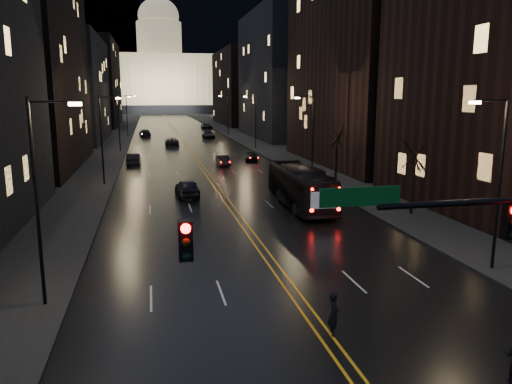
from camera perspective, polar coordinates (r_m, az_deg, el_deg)
road at (r=142.18m, az=-9.48°, el=7.30°), size 20.00×320.00×0.02m
sidewalk_left at (r=142.25m, az=-15.17°, el=7.10°), size 8.00×320.00×0.16m
sidewalk_right at (r=143.47m, az=-3.84°, el=7.49°), size 8.00×320.00×0.16m
center_line at (r=142.18m, az=-9.48°, el=7.31°), size 0.62×320.00×0.01m
building_left_mid at (r=67.57m, az=-25.36°, el=14.25°), size 12.00×30.00×28.00m
building_left_far at (r=104.80m, az=-20.43°, el=10.93°), size 12.00×34.00×20.00m
building_left_dist at (r=152.50m, az=-17.88°, el=11.69°), size 12.00×40.00×24.00m
building_right_tall at (r=68.22m, az=12.43°, el=19.22°), size 12.00×30.00×38.00m
building_right_mid at (r=107.34m, az=2.84°, el=13.19°), size 12.00×34.00×26.00m
building_right_dist at (r=154.19m, az=-1.81°, el=11.82°), size 12.00×40.00×22.00m
mountain_ridge at (r=398.41m, az=-5.46°, el=19.14°), size 520.00×60.00×130.00m
capitol at (r=261.95m, az=-10.84°, el=12.69°), size 90.00×50.00×58.50m
streetlamp_right_near at (r=27.93m, az=25.87°, el=1.74°), size 2.13×0.25×9.00m
streetlamp_left_near at (r=22.59m, az=-23.43°, el=-0.03°), size 2.13×0.25×9.00m
streetlamp_right_mid at (r=54.64m, az=6.32°, el=6.84°), size 2.13×0.25×9.00m
streetlamp_left_mid at (r=52.11m, az=-17.05°, el=6.22°), size 2.13×0.25×9.00m
streetlamp_right_far at (r=83.61m, az=-0.17°, el=8.37°), size 2.13×0.25×9.00m
streetlamp_left_far at (r=81.98m, az=-15.28°, el=7.93°), size 2.13×0.25×9.00m
streetlamp_right_dist at (r=113.12m, az=-3.31°, el=9.07°), size 2.13×0.25×9.00m
streetlamp_left_dist at (r=111.92m, az=-14.45°, el=8.72°), size 2.13×0.25×9.00m
tree_right_mid at (r=39.12m, az=17.65°, el=3.89°), size 2.40×2.40×6.65m
tree_right_far at (r=53.54m, az=9.21°, el=6.08°), size 2.40×2.40×6.65m
bus at (r=40.93m, az=5.12°, el=0.60°), size 3.00×11.95×3.32m
oncoming_car_a at (r=45.27m, az=-7.87°, el=0.47°), size 2.17×4.85×1.62m
oncoming_car_b at (r=67.26m, az=-13.81°, el=3.68°), size 1.78×4.70×1.53m
oncoming_car_c at (r=91.26m, az=-9.59°, el=5.70°), size 2.52×5.24×1.44m
oncoming_car_d at (r=112.51m, az=-12.57°, el=6.61°), size 2.79×5.52×1.54m
receding_car_a at (r=64.63m, az=-3.78°, el=3.60°), size 1.53×4.06×1.32m
receding_car_b at (r=68.89m, az=-0.58°, el=4.12°), size 2.19×4.31×1.41m
receding_car_c at (r=104.58m, az=-5.46°, el=6.52°), size 2.33×5.53×1.59m
receding_car_d at (r=134.49m, az=-5.68°, el=7.51°), size 2.66×5.52×1.52m
pedestrian_a at (r=19.79m, az=8.87°, el=-13.60°), size 0.49×0.68×1.73m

